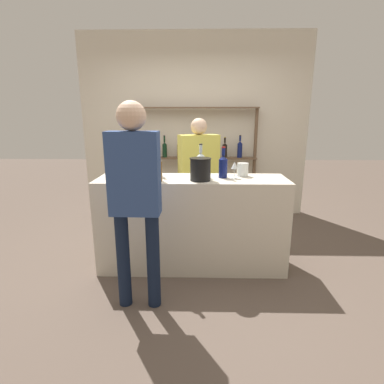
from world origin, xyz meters
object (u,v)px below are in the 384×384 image
(counter_bottle_4, at_px, (201,164))
(ice_bucket, at_px, (200,169))
(wine_glass, at_px, (235,166))
(customer_left, at_px, (135,190))
(counter_bottle_2, at_px, (138,165))
(counter_bottle_0, at_px, (223,166))
(counter_bottle_3, at_px, (157,164))
(server_behind_counter, at_px, (199,171))
(counter_bottle_1, at_px, (158,169))
(cork_jar, at_px, (243,170))

(counter_bottle_4, relative_size, ice_bucket, 1.52)
(wine_glass, height_order, customer_left, customer_left)
(counter_bottle_2, height_order, wine_glass, counter_bottle_2)
(counter_bottle_0, xyz_separation_m, wine_glass, (0.11, -0.03, 0.00))
(counter_bottle_3, distance_m, ice_bucket, 0.50)
(wine_glass, bearing_deg, counter_bottle_0, 166.50)
(customer_left, distance_m, server_behind_counter, 1.62)
(counter_bottle_4, bearing_deg, counter_bottle_2, -165.38)
(counter_bottle_1, height_order, counter_bottle_2, counter_bottle_2)
(counter_bottle_3, bearing_deg, ice_bucket, -25.57)
(counter_bottle_0, xyz_separation_m, server_behind_counter, (-0.25, 0.79, -0.20))
(wine_glass, bearing_deg, counter_bottle_2, -176.87)
(customer_left, relative_size, server_behind_counter, 1.09)
(customer_left, bearing_deg, counter_bottle_0, -43.74)
(counter_bottle_3, relative_size, cork_jar, 2.26)
(wine_glass, relative_size, customer_left, 0.10)
(ice_bucket, height_order, customer_left, customer_left)
(counter_bottle_3, height_order, wine_glass, counter_bottle_3)
(counter_bottle_1, relative_size, counter_bottle_4, 1.00)
(cork_jar, xyz_separation_m, customer_left, (-0.96, -0.83, -0.02))
(counter_bottle_0, height_order, counter_bottle_3, counter_bottle_0)
(counter_bottle_1, relative_size, counter_bottle_3, 1.08)
(counter_bottle_1, distance_m, ice_bucket, 0.41)
(counter_bottle_2, distance_m, wine_glass, 0.97)
(ice_bucket, xyz_separation_m, server_behind_counter, (-0.02, 0.93, -0.19))
(counter_bottle_3, xyz_separation_m, counter_bottle_4, (0.46, 0.01, 0.01))
(counter_bottle_3, distance_m, cork_jar, 0.90)
(wine_glass, distance_m, customer_left, 1.12)
(wine_glass, relative_size, ice_bucket, 0.76)
(counter_bottle_1, bearing_deg, cork_jar, 17.77)
(counter_bottle_4, xyz_separation_m, customer_left, (-0.52, -0.83, -0.08))
(counter_bottle_2, height_order, counter_bottle_3, counter_bottle_2)
(counter_bottle_1, bearing_deg, ice_bucket, 6.20)
(ice_bucket, bearing_deg, server_behind_counter, 91.16)
(counter_bottle_0, distance_m, customer_left, 1.06)
(ice_bucket, bearing_deg, customer_left, -130.66)
(customer_left, bearing_deg, ice_bucket, -39.25)
(counter_bottle_3, height_order, ice_bucket, counter_bottle_3)
(counter_bottle_1, bearing_deg, wine_glass, 11.94)
(cork_jar, bearing_deg, ice_bucket, -152.66)
(counter_bottle_1, height_order, cork_jar, counter_bottle_1)
(counter_bottle_0, relative_size, ice_bucket, 1.43)
(wine_glass, distance_m, cork_jar, 0.16)
(counter_bottle_3, relative_size, ice_bucket, 1.42)
(counter_bottle_0, distance_m, wine_glass, 0.12)
(counter_bottle_0, height_order, wine_glass, counter_bottle_0)
(counter_bottle_1, relative_size, customer_left, 0.20)
(counter_bottle_3, bearing_deg, counter_bottle_1, -80.51)
(counter_bottle_4, distance_m, ice_bucket, 0.23)
(counter_bottle_4, distance_m, server_behind_counter, 0.74)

